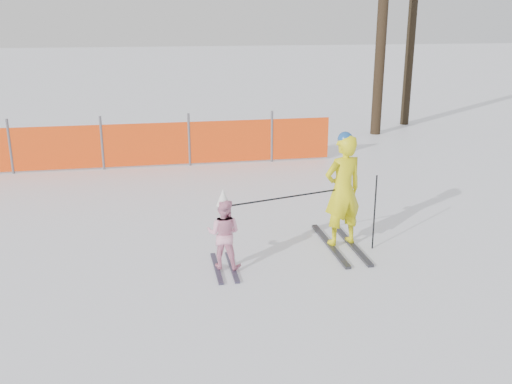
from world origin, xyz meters
TOP-DOWN VIEW (x-y plane):
  - ground at (0.00, 0.00)m, footprint 120.00×120.00m
  - adult at (1.37, 0.65)m, footprint 0.71×1.73m
  - child at (-0.52, 0.14)m, footprint 0.59×1.02m
  - ski_poles at (0.99, 0.42)m, footprint 2.24×0.47m
  - tree_trunks at (5.89, 9.39)m, footprint 1.83×1.61m

SIDE VIEW (x-z plane):
  - ground at x=0.00m, z-range 0.00..0.00m
  - child at x=-0.52m, z-range -0.05..1.13m
  - ski_poles at x=0.99m, z-range 0.20..1.37m
  - adult at x=1.37m, z-range -0.01..1.80m
  - tree_trunks at x=5.89m, z-range -0.13..5.60m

